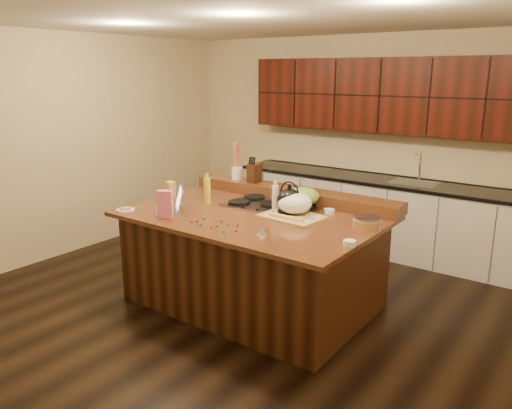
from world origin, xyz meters
The scene contains 32 objects.
room centered at (0.00, 0.00, 1.35)m, with size 5.52×5.02×2.72m.
island centered at (0.00, 0.00, 0.46)m, with size 2.40×1.60×0.92m.
back_ledge centered at (0.00, 0.70, 0.98)m, with size 2.40×0.30×0.12m, color black.
cooktop centered at (0.00, 0.30, 0.94)m, with size 0.92×0.52×0.05m.
back_counter centered at (0.30, 2.23, 0.98)m, with size 3.70×0.66×2.40m.
kettle centered at (0.30, 0.17, 1.07)m, with size 0.23×0.23×0.21m, color black.
green_bowl centered at (0.30, 0.43, 1.05)m, with size 0.31×0.31×0.17m, color olive.
laptop centered at (-0.69, -0.37, 0.98)m, with size 0.43×0.43×0.24m.
oil_bottle centered at (-0.59, 0.01, 1.06)m, with size 0.07×0.07×0.27m, color yellow.
vinegar_bottle centered at (0.11, 0.22, 1.04)m, with size 0.06×0.06×0.25m, color silver.
wooden_tray centered at (0.37, 0.15, 1.02)m, with size 0.58×0.46×0.22m.
ramekin_a centered at (1.15, -0.29, 0.94)m, with size 0.10×0.10×0.04m, color white.
ramekin_b centered at (1.15, 0.20, 0.94)m, with size 0.10×0.10×0.04m, color white.
ramekin_c centered at (0.59, 0.43, 0.94)m, with size 0.10×0.10×0.04m, color white.
strainer_bowl centered at (1.08, 0.19, 0.97)m, with size 0.24×0.24×0.09m, color #996B3F.
kitchen_timer centered at (0.43, -0.45, 0.96)m, with size 0.08×0.08×0.07m, color silver.
pink_bag centered at (-0.58, -0.59, 1.05)m, with size 0.14×0.07×0.26m, color #DD688A.
candy_plate centered at (-1.08, -0.64, 0.93)m, with size 0.18×0.18×0.01m, color white.
package_box centered at (-1.15, 0.05, 1.00)m, with size 0.11×0.08×0.15m, color gold.
utensil_crock centered at (-0.75, 0.70, 1.11)m, with size 0.12×0.12×0.14m, color white.
knife_block centered at (-0.50, 0.70, 1.14)m, with size 0.10×0.17×0.21m, color black.
gumdrop_0 centered at (-0.24, -0.52, 0.93)m, with size 0.02×0.02×0.02m, color red.
gumdrop_1 centered at (0.00, -0.52, 0.93)m, with size 0.02×0.02×0.02m, color #198C26.
gumdrop_2 centered at (-0.07, -0.39, 0.93)m, with size 0.02×0.02×0.02m, color red.
gumdrop_3 centered at (0.15, -0.61, 0.93)m, with size 0.02×0.02×0.02m, color #198C26.
gumdrop_4 centered at (0.13, -0.41, 0.93)m, with size 0.02×0.02×0.02m, color red.
gumdrop_5 centered at (-0.24, -0.42, 0.93)m, with size 0.02×0.02×0.02m, color #198C26.
gumdrop_6 centered at (-0.02, -0.59, 0.93)m, with size 0.02×0.02×0.02m, color red.
gumdrop_7 centered at (0.04, -0.42, 0.93)m, with size 0.02×0.02×0.02m, color #198C26.
gumdrop_8 centered at (0.22, -0.53, 0.93)m, with size 0.02×0.02×0.02m, color red.
gumdrop_9 centered at (-0.14, -0.58, 0.93)m, with size 0.02×0.02×0.02m, color #198C26.
gumdrop_10 centered at (-0.27, -0.56, 0.93)m, with size 0.02×0.02×0.02m, color red.
Camera 1 is at (2.73, -3.67, 2.23)m, focal length 35.00 mm.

